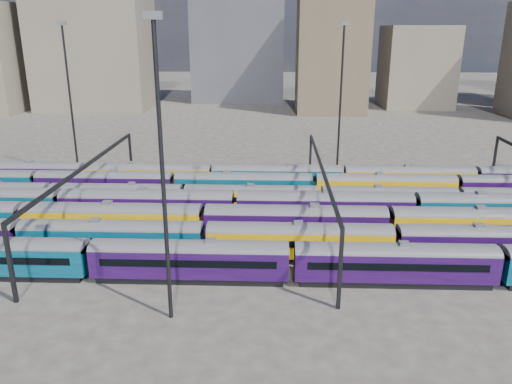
{
  "coord_description": "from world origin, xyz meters",
  "views": [
    {
      "loc": [
        3.96,
        -60.36,
        24.27
      ],
      "look_at": [
        1.56,
        4.94,
        3.0
      ],
      "focal_mm": 35.0,
      "sensor_mm": 36.0,
      "label": 1
    }
  ],
  "objects_px": {
    "rake_0": "(395,259)",
    "rake_2": "(295,220)",
    "rake_1": "(395,239)",
    "mast_2": "(162,165)"
  },
  "relations": [
    {
      "from": "rake_0",
      "to": "rake_1",
      "type": "height_order",
      "value": "rake_1"
    },
    {
      "from": "rake_0",
      "to": "rake_1",
      "type": "distance_m",
      "value": 5.13
    },
    {
      "from": "rake_1",
      "to": "rake_2",
      "type": "bearing_deg",
      "value": 154.74
    },
    {
      "from": "rake_0",
      "to": "rake_2",
      "type": "xyz_separation_m",
      "value": [
        -9.46,
        10.0,
        0.2
      ]
    },
    {
      "from": "rake_1",
      "to": "mast_2",
      "type": "bearing_deg",
      "value": -151.63
    },
    {
      "from": "rake_2",
      "to": "rake_0",
      "type": "bearing_deg",
      "value": -46.6
    },
    {
      "from": "rake_0",
      "to": "rake_1",
      "type": "xyz_separation_m",
      "value": [
        1.14,
        5.0,
        0.04
      ]
    },
    {
      "from": "rake_1",
      "to": "mast_2",
      "type": "height_order",
      "value": "mast_2"
    },
    {
      "from": "rake_2",
      "to": "mast_2",
      "type": "xyz_separation_m",
      "value": [
        -11.62,
        -17.0,
        11.13
      ]
    },
    {
      "from": "rake_2",
      "to": "mast_2",
      "type": "bearing_deg",
      "value": -124.35
    }
  ]
}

